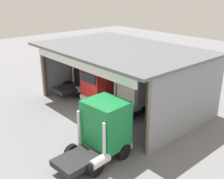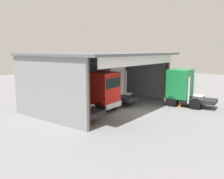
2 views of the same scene
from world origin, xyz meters
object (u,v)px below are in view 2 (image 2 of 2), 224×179
Objects in this scene: truck_red_center_right_bay at (100,91)px; oil_drum at (99,92)px; truck_black_center_bay at (66,96)px; tool_cart at (110,92)px; truck_green_left_bay at (183,87)px; truck_white_yard_outside at (112,85)px; traffic_cone at (179,104)px.

oil_drum is (5.28, 4.48, -1.38)m from truck_red_center_right_bay.
truck_black_center_bay is 0.98× the size of truck_red_center_right_bay.
oil_drum is at bearing 128.88° from tool_cart.
truck_black_center_bay is at bearing 143.99° from truck_green_left_bay.
truck_red_center_right_bay is at bearing -139.67° from oil_drum.
truck_white_yard_outside reaches higher than truck_green_left_bay.
truck_white_yard_outside is 4.64× the size of oil_drum.
truck_red_center_right_bay is 7.06m from oil_drum.
tool_cart is at bearing -151.45° from truck_red_center_right_bay.
truck_green_left_bay reaches higher than truck_black_center_bay.
truck_red_center_right_bay is at bearing 137.36° from traffic_cone.
truck_green_left_bay is at bearing -82.40° from oil_drum.
truck_black_center_bay is 1.23× the size of truck_white_yard_outside.
truck_black_center_bay is at bearing -16.26° from truck_red_center_right_bay.
truck_green_left_bay reaches higher than oil_drum.
truck_white_yard_outside is 0.87× the size of truck_green_left_bay.
oil_drum is 9.80m from traffic_cone.
oil_drum is (8.57, 3.58, -1.31)m from truck_black_center_bay.
truck_red_center_right_bay is 9.32× the size of traffic_cone.
truck_red_center_right_bay is at bearing -162.92° from truck_white_yard_outside.
truck_white_yard_outside is at bearing -140.58° from tool_cart.
truck_black_center_bay is 1.06× the size of truck_green_left_bay.
tool_cart is (0.82, -1.02, 0.05)m from oil_drum.
truck_white_yard_outside reaches higher than truck_red_center_right_bay.
truck_green_left_bay is at bearing -86.90° from tool_cart.
traffic_cone is at bearing -87.21° from oil_drum.
truck_black_center_bay is at bearing 145.59° from traffic_cone.
oil_drum is at bearing 92.79° from traffic_cone.
truck_white_yard_outside reaches higher than truck_black_center_bay.
truck_red_center_right_bay reaches higher than truck_black_center_bay.
tool_cart is at bearing 87.73° from traffic_cone.
truck_red_center_right_bay is at bearing -14.99° from truck_black_center_bay.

